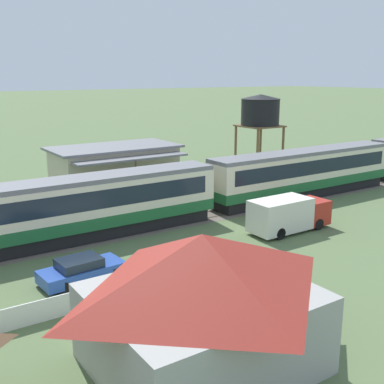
{
  "coord_description": "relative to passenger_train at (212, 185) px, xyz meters",
  "views": [
    {
      "loc": [
        -35.53,
        -29.24,
        10.61
      ],
      "look_at": [
        -16.69,
        -1.09,
        2.3
      ],
      "focal_mm": 45.0,
      "sensor_mm": 36.0,
      "label": 1
    }
  ],
  "objects": [
    {
      "name": "water_tower",
      "position": [
        14.74,
        11.26,
        4.33
      ],
      "size": [
        4.43,
        4.43,
        8.48
      ],
      "color": "brown",
      "rests_on": "ground_plane"
    },
    {
      "name": "passenger_train",
      "position": [
        0.0,
        0.0,
        0.0
      ],
      "size": [
        82.0,
        2.86,
        4.16
      ],
      "color": "#1E6033",
      "rests_on": "ground_plane"
    },
    {
      "name": "cottage_red_roof",
      "position": [
        -12.08,
        -15.94,
        0.36
      ],
      "size": [
        8.24,
        7.03,
        5.14
      ],
      "color": "#9E9E99",
      "rests_on": "ground_plane"
    },
    {
      "name": "delivery_truck_red",
      "position": [
        1.93,
        -6.32,
        -1.08
      ],
      "size": [
        6.15,
        2.22,
        2.39
      ],
      "color": "#B2281E",
      "rests_on": "ground_plane"
    },
    {
      "name": "station_building",
      "position": [
        -4.09,
        8.7,
        0.03
      ],
      "size": [
        10.89,
        7.09,
        4.62
      ],
      "color": "#BCB293",
      "rests_on": "ground_plane"
    },
    {
      "name": "ground_plane",
      "position": [
        14.23,
        0.17,
        -2.31
      ],
      "size": [
        600.0,
        600.0,
        0.0
      ],
      "primitive_type": "plane",
      "color": "#566B42"
    },
    {
      "name": "parked_car_blue",
      "position": [
        -13.06,
        -6.32,
        -1.69
      ],
      "size": [
        4.51,
        2.2,
        1.3
      ],
      "rotation": [
        0.0,
        0.0,
        0.07
      ],
      "color": "#284CA8",
      "rests_on": "ground_plane"
    },
    {
      "name": "railway_track",
      "position": [
        -2.57,
        0.0,
        -2.3
      ],
      "size": [
        129.57,
        3.6,
        0.04
      ],
      "color": "#665B51",
      "rests_on": "ground_plane"
    }
  ]
}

